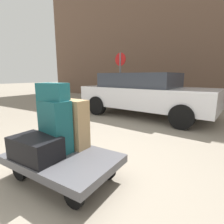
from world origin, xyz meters
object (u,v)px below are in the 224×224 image
luggage_cart (63,160)px  suitcase_black_front_right (36,148)px  no_parking_sign (120,75)px  suitcase_tan_stacked_top (75,124)px  suitcase_teal_rear_left (55,126)px  parked_car (145,93)px  duffel_bag_teal_topmost_pile (53,92)px

luggage_cart → suitcase_black_front_right: 0.37m
no_parking_sign → suitcase_tan_stacked_top: bearing=-68.1°
suitcase_teal_rear_left → no_parking_sign: no_parking_sign is taller
no_parking_sign → parked_car: bearing=-27.0°
duffel_bag_teal_topmost_pile → suitcase_tan_stacked_top: bearing=52.6°
no_parking_sign → duffel_bag_teal_topmost_pile: bearing=-70.5°
no_parking_sign → suitcase_teal_rear_left: bearing=-70.5°
suitcase_black_front_right → luggage_cart: bearing=50.0°
suitcase_tan_stacked_top → no_parking_sign: 4.91m
luggage_cart → suitcase_tan_stacked_top: 0.49m
luggage_cart → suitcase_black_front_right: size_ratio=2.31×
suitcase_black_front_right → parked_car: bearing=94.0°
suitcase_teal_rear_left → duffel_bag_teal_topmost_pile: size_ratio=1.86×
suitcase_teal_rear_left → suitcase_black_front_right: size_ratio=1.13×
suitcase_black_front_right → no_parking_sign: 5.37m
luggage_cart → suitcase_teal_rear_left: 0.44m
luggage_cart → suitcase_black_front_right: bearing=-129.6°
luggage_cart → no_parking_sign: size_ratio=0.63×
suitcase_teal_rear_left → duffel_bag_teal_topmost_pile: (0.00, 0.00, 0.45)m
suitcase_teal_rear_left → luggage_cart: bearing=-8.0°
suitcase_tan_stacked_top → duffel_bag_teal_topmost_pile: bearing=-116.2°
suitcase_tan_stacked_top → suitcase_black_front_right: (-0.16, -0.52, -0.20)m
duffel_bag_teal_topmost_pile → suitcase_teal_rear_left: bearing=0.0°
suitcase_black_front_right → parked_car: 4.39m
suitcase_tan_stacked_top → duffel_bag_teal_topmost_pile: duffel_bag_teal_topmost_pile is taller
suitcase_tan_stacked_top → suitcase_black_front_right: suitcase_tan_stacked_top is taller
suitcase_teal_rear_left → suitcase_tan_stacked_top: 0.27m
suitcase_tan_stacked_top → parked_car: size_ratio=0.15×
suitcase_teal_rear_left → duffel_bag_teal_topmost_pile: 0.45m
suitcase_black_front_right → no_parking_sign: bearing=107.7°
duffel_bag_teal_topmost_pile → parked_car: (-0.38, 4.08, -0.37)m
suitcase_tan_stacked_top → suitcase_black_front_right: size_ratio=1.10×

